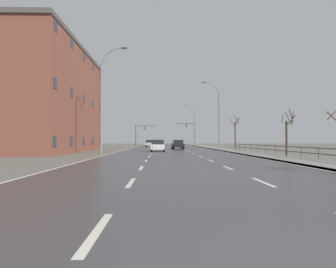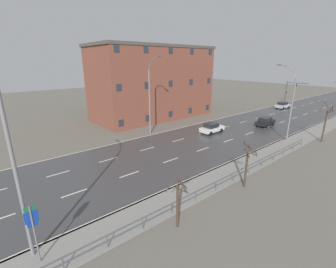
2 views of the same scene
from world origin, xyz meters
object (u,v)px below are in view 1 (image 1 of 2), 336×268
traffic_signal_right (191,131)px  car_near_left (158,146)px  street_lamp_left_bank (103,102)px  car_far_left (150,143)px  traffic_signal_left (140,132)px  brick_building (42,100)px  street_lamp_distant (194,126)px  street_lamp_midground (218,117)px  car_distant (178,144)px

traffic_signal_right → car_near_left: (-8.67, -38.86, -3.30)m
street_lamp_left_bank → car_far_left: size_ratio=2.74×
traffic_signal_left → car_near_left: (5.16, -38.35, -2.91)m
traffic_signal_left → brick_building: brick_building is taller
street_lamp_distant → car_far_left: 14.93m
street_lamp_midground → traffic_signal_left: street_lamp_midground is taller
street_lamp_distant → brick_building: 44.55m
traffic_signal_right → car_near_left: size_ratio=1.52×
car_near_left → brick_building: 16.26m
brick_building → street_lamp_left_bank: bearing=-38.2°
car_far_left → street_lamp_midground: bearing=-61.5°
street_lamp_distant → street_lamp_left_bank: bearing=-108.3°
traffic_signal_left → brick_building: (-9.94, -38.58, 3.11)m
street_lamp_left_bank → car_far_left: bearing=84.3°
traffic_signal_left → car_distant: bearing=-73.2°
brick_building → street_lamp_distant: bearing=57.1°
traffic_signal_left → brick_building: 39.96m
traffic_signal_left → car_distant: traffic_signal_left is taller
car_distant → traffic_signal_left: bearing=103.5°
car_far_left → car_near_left: size_ratio=1.02×
street_lamp_left_bank → street_lamp_distant: bearing=71.7°
car_distant → street_lamp_left_bank: bearing=-120.0°
car_far_left → street_lamp_left_bank: bearing=-93.0°
street_lamp_left_bank → traffic_signal_right: size_ratio=1.83×
street_lamp_left_bank → street_lamp_midground: bearing=40.8°
car_far_left → car_near_left: 28.46m
street_lamp_distant → street_lamp_left_bank: 47.14m
street_lamp_left_bank → traffic_signal_left: 45.98m
street_lamp_midground → traffic_signal_left: 36.10m
street_lamp_midground → street_lamp_left_bank: bearing=-139.2°
street_lamp_midground → car_near_left: bearing=-150.2°
traffic_signal_right → traffic_signal_left: bearing=-177.9°
street_lamp_midground → car_far_left: 26.09m
street_lamp_midground → car_distant: street_lamp_midground is taller
traffic_signal_right → brick_building: (-23.78, -39.09, 2.72)m
traffic_signal_right → car_distant: size_ratio=1.49×
car_distant → car_near_left: bearing=-110.9°
street_lamp_midground → car_near_left: (-9.07, -5.20, -4.25)m
traffic_signal_left → brick_building: size_ratio=0.24×
car_distant → brick_building: size_ratio=0.18×
street_lamp_distant → traffic_signal_right: 2.11m
traffic_signal_right → car_near_left: traffic_signal_right is taller
car_distant → car_far_left: same height
traffic_signal_left → car_far_left: traffic_signal_left is taller
street_lamp_distant → car_near_left: (-9.08, -37.16, -4.47)m
traffic_signal_right → brick_building: size_ratio=0.27×
car_near_left → car_distant: bearing=72.1°
traffic_signal_right → car_far_left: (-10.80, -10.48, -3.30)m
traffic_signal_right → brick_building: bearing=-121.3°
traffic_signal_left → car_distant: size_ratio=1.32×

